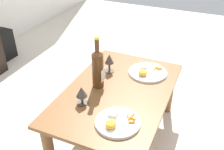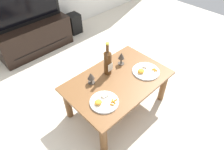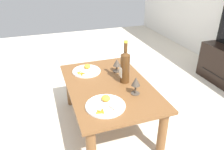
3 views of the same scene
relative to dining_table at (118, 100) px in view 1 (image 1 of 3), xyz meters
The scene contains 8 objects.
ground_plane 0.35m from the dining_table, ahead, with size 6.40×6.40×0.00m, color beige.
dining_table is the anchor object (origin of this frame).
floor_speaker 1.83m from the dining_table, 68.91° to the left, with size 0.20×0.20×0.34m, color black.
wine_bottle 0.27m from the dining_table, 91.81° to the left, with size 0.08×0.08×0.37m.
goblet_left 0.31m from the dining_table, 144.69° to the left, with size 0.07×0.07×0.13m.
goblet_right 0.31m from the dining_table, 36.49° to the left, with size 0.07×0.07×0.15m.
dinner_plate_left 0.34m from the dining_table, 158.44° to the right, with size 0.27×0.27×0.05m.
dinner_plate_right 0.33m from the dining_table, 21.87° to the right, with size 0.29×0.29×0.05m.
Camera 1 is at (-1.34, -0.54, 1.47)m, focal length 41.80 mm.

